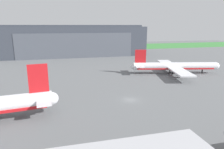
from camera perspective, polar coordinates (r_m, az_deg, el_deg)
ground_plane at (r=64.73m, az=5.11°, el=-7.08°), size 440.00×440.00×0.00m
grass_field_strip at (r=218.09m, az=-8.83°, el=7.39°), size 440.00×56.00×0.08m
maintenance_hangar at (r=161.28m, az=-10.39°, el=9.17°), size 107.08×28.61×23.12m
airliner_far_left at (r=102.66m, az=17.06°, el=2.18°), size 42.05×38.79×11.66m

